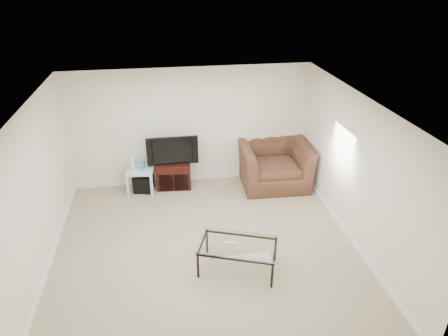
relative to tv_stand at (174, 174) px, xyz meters
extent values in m
plane|color=tan|center=(0.41, -2.28, -0.29)|extent=(5.00, 5.00, 0.00)
plane|color=white|center=(0.41, -2.28, 2.21)|extent=(5.00, 5.00, 0.00)
cube|color=silver|center=(0.41, 0.22, 0.96)|extent=(5.00, 0.02, 2.50)
cube|color=silver|center=(-2.09, -2.28, 0.96)|extent=(0.02, 5.00, 2.50)
cube|color=silver|center=(2.91, -2.28, 0.96)|extent=(0.02, 5.00, 2.50)
cube|color=white|center=(-0.99, 0.21, 0.96)|extent=(0.12, 0.02, 0.12)
cube|color=white|center=(2.89, -0.68, 0.96)|extent=(0.02, 0.09, 0.13)
cube|color=white|center=(2.89, -0.98, 0.01)|extent=(0.02, 0.08, 0.12)
cube|color=black|center=(0.00, -0.04, 0.20)|extent=(0.38, 0.28, 0.05)
imported|color=black|center=(0.00, -0.03, 0.60)|extent=(0.97, 0.20, 0.60)
cube|color=black|center=(-0.65, -0.08, -0.11)|extent=(0.44, 0.44, 0.37)
cube|color=white|center=(-0.81, -0.10, 0.34)|extent=(0.07, 0.18, 0.24)
cube|color=#337FCC|center=(-0.62, -0.12, 0.32)|extent=(0.07, 0.16, 0.20)
imported|color=#4E301E|center=(2.13, -0.23, 0.34)|extent=(1.48, 0.99, 1.26)
cube|color=#B2B2B7|center=(0.75, -2.79, 0.19)|extent=(0.19, 0.12, 0.02)
camera|label=1|loc=(-0.17, -7.59, 3.97)|focal=32.00mm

